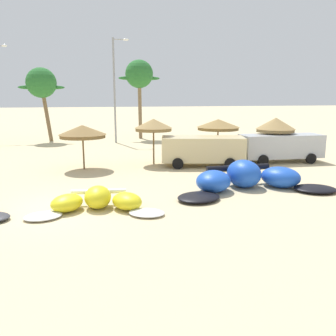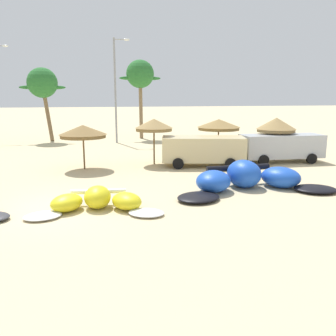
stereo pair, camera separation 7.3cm
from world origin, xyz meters
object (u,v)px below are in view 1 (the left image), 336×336
object	(u,v)px
parked_car_second	(201,149)
lamppost_west_center	(116,86)
kite_center	(248,179)
beach_umbrella_near_van	(82,131)
parked_van	(279,146)
palm_left_of_gap	(41,84)
palm_center_left	(139,75)
beach_umbrella_middle	(153,125)
beach_umbrella_outermost	(276,125)
beach_umbrella_near_palms	(218,125)
kite_left_of_center	(97,202)

from	to	relation	value
parked_car_second	lamppost_west_center	bearing A→B (deg)	108.28
kite_center	parked_car_second	bearing A→B (deg)	93.76
beach_umbrella_near_van	parked_van	world-z (taller)	beach_umbrella_near_van
palm_left_of_gap	palm_center_left	distance (m)	9.43
beach_umbrella_middle	beach_umbrella_outermost	size ratio (longest dim) A/B	1.01
beach_umbrella_outermost	palm_left_of_gap	world-z (taller)	palm_left_of_gap
beach_umbrella_near_palms	kite_left_of_center	bearing A→B (deg)	-130.74
parked_car_second	palm_left_of_gap	xyz separation A→B (m)	(-10.92, 15.22, 4.37)
parked_car_second	palm_center_left	world-z (taller)	palm_center_left
palm_center_left	palm_left_of_gap	bearing A→B (deg)	-178.18
beach_umbrella_middle	palm_center_left	size ratio (longest dim) A/B	0.37
beach_umbrella_near_van	beach_umbrella_near_palms	distance (m)	9.48
parked_van	lamppost_west_center	size ratio (longest dim) A/B	0.57
beach_umbrella_near_palms	beach_umbrella_outermost	size ratio (longest dim) A/B	1.03
parked_van	palm_center_left	distance (m)	17.71
beach_umbrella_near_van	palm_left_of_gap	xyz separation A→B (m)	(-3.74, 14.65, 3.18)
palm_left_of_gap	lamppost_west_center	distance (m)	7.23
parked_car_second	palm_left_of_gap	distance (m)	19.24
beach_umbrella_near_palms	lamppost_west_center	xyz separation A→B (m)	(-6.26, 10.07, 2.87)
lamppost_west_center	beach_umbrella_near_van	bearing A→B (deg)	-104.00
beach_umbrella_outermost	parked_van	size ratio (longest dim) A/B	0.53
beach_umbrella_near_van	kite_center	bearing A→B (deg)	-40.70
kite_left_of_center	palm_center_left	world-z (taller)	palm_center_left
lamppost_west_center	parked_van	bearing A→B (deg)	-52.21
beach_umbrella_middle	palm_center_left	xyz separation A→B (m)	(1.24, 14.30, 3.84)
kite_left_of_center	parked_van	distance (m)	14.44
kite_left_of_center	palm_center_left	size ratio (longest dim) A/B	0.68
beach_umbrella_middle	palm_center_left	world-z (taller)	palm_center_left
kite_left_of_center	beach_umbrella_near_palms	size ratio (longest dim) A/B	1.77
kite_left_of_center	beach_umbrella_near_palms	world-z (taller)	beach_umbrella_near_palms
beach_umbrella_near_palms	palm_center_left	bearing A→B (deg)	105.65
lamppost_west_center	beach_umbrella_middle	bearing A→B (deg)	-83.07
parked_car_second	kite_center	bearing A→B (deg)	-86.24
beach_umbrella_outermost	kite_center	bearing A→B (deg)	-127.24
palm_center_left	lamppost_west_center	distance (m)	4.06
kite_left_of_center	palm_left_of_gap	bearing A→B (deg)	100.59
palm_left_of_gap	palm_center_left	xyz separation A→B (m)	(9.38, 0.30, 0.91)
kite_center	palm_center_left	bearing A→B (deg)	95.15
beach_umbrella_near_van	lamppost_west_center	bearing A→B (deg)	76.00
beach_umbrella_middle	palm_left_of_gap	distance (m)	16.46
kite_center	beach_umbrella_near_van	world-z (taller)	beach_umbrella_near_van
beach_umbrella_near_van	beach_umbrella_outermost	bearing A→B (deg)	1.26
beach_umbrella_near_palms	palm_center_left	world-z (taller)	palm_center_left
beach_umbrella_outermost	parked_car_second	world-z (taller)	beach_umbrella_outermost
palm_left_of_gap	lamppost_west_center	xyz separation A→B (m)	(6.75, -2.58, -0.22)
lamppost_west_center	kite_center	bearing A→B (deg)	-76.20
beach_umbrella_middle	palm_left_of_gap	world-z (taller)	palm_left_of_gap
parked_car_second	palm_center_left	xyz separation A→B (m)	(-1.54, 15.52, 5.28)
beach_umbrella_near_van	parked_van	size ratio (longest dim) A/B	0.52
kite_center	lamppost_west_center	bearing A→B (deg)	103.80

